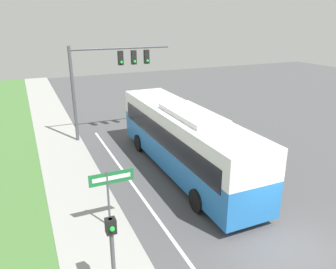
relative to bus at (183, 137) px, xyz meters
name	(u,v)px	position (x,y,z in m)	size (l,w,h in m)	color
ground_plane	(285,245)	(0.68, -6.94, -1.93)	(80.00, 80.00, 0.00)	#4C4C4F
bus	(183,137)	(0.00, 0.00, 0.00)	(2.63, 11.90, 3.54)	#236BB7
signal_gantry	(108,70)	(-2.04, 6.79, 2.62)	(6.61, 0.41, 6.16)	#4C4C51
pedestrian_signal	(112,245)	(-5.55, -6.72, -0.07)	(0.28, 0.34, 2.70)	#4C4C51
street_sign	(110,187)	(-4.74, -3.41, -0.10)	(1.69, 0.08, 2.47)	#4C4C51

